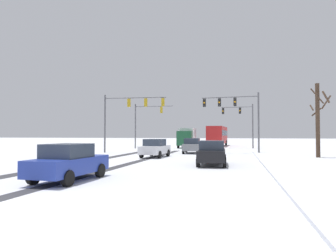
{
  "coord_description": "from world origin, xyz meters",
  "views": [
    {
      "loc": [
        6.17,
        -6.25,
        2.03
      ],
      "look_at": [
        0.0,
        19.41,
        2.8
      ],
      "focal_mm": 30.95,
      "sensor_mm": 36.0,
      "label": 1
    }
  ],
  "objects_px": {
    "traffic_signal_far_right": "(242,117)",
    "car_white_second": "(155,148)",
    "traffic_signal_far_left": "(145,118)",
    "box_truck_delivery": "(187,137)",
    "car_blue_fourth": "(69,162)",
    "bus_oncoming": "(218,135)",
    "traffic_signal_near_right": "(235,109)",
    "bare_tree_sidewalk_mid": "(318,118)",
    "car_black_third": "(212,153)",
    "traffic_signal_near_left": "(129,109)",
    "car_grey_lead": "(192,146)"
  },
  "relations": [
    {
      "from": "traffic_signal_far_right",
      "to": "car_white_second",
      "type": "distance_m",
      "value": 21.03
    },
    {
      "from": "traffic_signal_far_left",
      "to": "box_truck_delivery",
      "type": "bearing_deg",
      "value": 40.21
    },
    {
      "from": "car_blue_fourth",
      "to": "bus_oncoming",
      "type": "relative_size",
      "value": 0.37
    },
    {
      "from": "car_blue_fourth",
      "to": "bus_oncoming",
      "type": "height_order",
      "value": "bus_oncoming"
    },
    {
      "from": "traffic_signal_near_right",
      "to": "bare_tree_sidewalk_mid",
      "type": "height_order",
      "value": "bare_tree_sidewalk_mid"
    },
    {
      "from": "bus_oncoming",
      "to": "box_truck_delivery",
      "type": "relative_size",
      "value": 1.48
    },
    {
      "from": "traffic_signal_far_left",
      "to": "car_white_second",
      "type": "xyz_separation_m",
      "value": [
        5.82,
        -15.13,
        -3.59
      ]
    },
    {
      "from": "car_white_second",
      "to": "car_black_third",
      "type": "height_order",
      "value": "same"
    },
    {
      "from": "traffic_signal_near_left",
      "to": "traffic_signal_near_right",
      "type": "height_order",
      "value": "same"
    },
    {
      "from": "car_white_second",
      "to": "bus_oncoming",
      "type": "xyz_separation_m",
      "value": [
        3.78,
        26.38,
        1.18
      ]
    },
    {
      "from": "traffic_signal_near_left",
      "to": "traffic_signal_near_right",
      "type": "bearing_deg",
      "value": 9.19
    },
    {
      "from": "traffic_signal_far_right",
      "to": "bus_oncoming",
      "type": "distance_m",
      "value": 8.67
    },
    {
      "from": "car_grey_lead",
      "to": "car_blue_fourth",
      "type": "height_order",
      "value": "same"
    },
    {
      "from": "traffic_signal_near_left",
      "to": "traffic_signal_far_right",
      "type": "height_order",
      "value": "same"
    },
    {
      "from": "traffic_signal_far_left",
      "to": "car_blue_fourth",
      "type": "height_order",
      "value": "traffic_signal_far_left"
    },
    {
      "from": "box_truck_delivery",
      "to": "bare_tree_sidewalk_mid",
      "type": "height_order",
      "value": "bare_tree_sidewalk_mid"
    },
    {
      "from": "traffic_signal_far_left",
      "to": "traffic_signal_far_right",
      "type": "xyz_separation_m",
      "value": [
        13.64,
        4.03,
        0.17
      ]
    },
    {
      "from": "traffic_signal_far_left",
      "to": "bus_oncoming",
      "type": "xyz_separation_m",
      "value": [
        9.6,
        11.25,
        -2.41
      ]
    },
    {
      "from": "traffic_signal_near_right",
      "to": "bare_tree_sidewalk_mid",
      "type": "relative_size",
      "value": 0.99
    },
    {
      "from": "traffic_signal_far_left",
      "to": "traffic_signal_near_left",
      "type": "relative_size",
      "value": 0.92
    },
    {
      "from": "traffic_signal_far_left",
      "to": "car_blue_fourth",
      "type": "relative_size",
      "value": 1.56
    },
    {
      "from": "car_white_second",
      "to": "car_black_third",
      "type": "distance_m",
      "value": 7.89
    },
    {
      "from": "box_truck_delivery",
      "to": "bare_tree_sidewalk_mid",
      "type": "bearing_deg",
      "value": -48.52
    },
    {
      "from": "traffic_signal_far_left",
      "to": "bare_tree_sidewalk_mid",
      "type": "relative_size",
      "value": 0.99
    },
    {
      "from": "car_blue_fourth",
      "to": "box_truck_delivery",
      "type": "distance_m",
      "value": 33.21
    },
    {
      "from": "car_black_third",
      "to": "car_grey_lead",
      "type": "bearing_deg",
      "value": 104.87
    },
    {
      "from": "traffic_signal_near_right",
      "to": "box_truck_delivery",
      "type": "bearing_deg",
      "value": 120.74
    },
    {
      "from": "traffic_signal_far_left",
      "to": "bare_tree_sidewalk_mid",
      "type": "distance_m",
      "value": 23.33
    },
    {
      "from": "bus_oncoming",
      "to": "bare_tree_sidewalk_mid",
      "type": "xyz_separation_m",
      "value": [
        10.36,
        -23.3,
        1.52
      ]
    },
    {
      "from": "car_grey_lead",
      "to": "car_black_third",
      "type": "height_order",
      "value": "same"
    },
    {
      "from": "car_grey_lead",
      "to": "car_black_third",
      "type": "distance_m",
      "value": 12.22
    },
    {
      "from": "traffic_signal_far_left",
      "to": "car_grey_lead",
      "type": "bearing_deg",
      "value": -47.47
    },
    {
      "from": "car_white_second",
      "to": "bus_oncoming",
      "type": "distance_m",
      "value": 26.67
    },
    {
      "from": "traffic_signal_far_left",
      "to": "bare_tree_sidewalk_mid",
      "type": "xyz_separation_m",
      "value": [
        19.96,
        -12.05,
        -0.89
      ]
    },
    {
      "from": "box_truck_delivery",
      "to": "traffic_signal_near_left",
      "type": "bearing_deg",
      "value": -105.76
    },
    {
      "from": "traffic_signal_near_left",
      "to": "bare_tree_sidewalk_mid",
      "type": "xyz_separation_m",
      "value": [
        18.68,
        -2.23,
        -1.31
      ]
    },
    {
      "from": "car_blue_fourth",
      "to": "bare_tree_sidewalk_mid",
      "type": "relative_size",
      "value": 0.63
    },
    {
      "from": "bare_tree_sidewalk_mid",
      "to": "traffic_signal_far_right",
      "type": "bearing_deg",
      "value": 111.48
    },
    {
      "from": "traffic_signal_far_right",
      "to": "car_grey_lead",
      "type": "height_order",
      "value": "traffic_signal_far_right"
    },
    {
      "from": "car_grey_lead",
      "to": "traffic_signal_far_left",
      "type": "bearing_deg",
      "value": 132.53
    },
    {
      "from": "bus_oncoming",
      "to": "bare_tree_sidewalk_mid",
      "type": "distance_m",
      "value": 25.55
    },
    {
      "from": "traffic_signal_near_left",
      "to": "car_black_third",
      "type": "height_order",
      "value": "traffic_signal_near_left"
    },
    {
      "from": "car_black_third",
      "to": "traffic_signal_near_left",
      "type": "bearing_deg",
      "value": 132.59
    },
    {
      "from": "traffic_signal_far_right",
      "to": "bare_tree_sidewalk_mid",
      "type": "bearing_deg",
      "value": -68.52
    },
    {
      "from": "bus_oncoming",
      "to": "car_white_second",
      "type": "bearing_deg",
      "value": -98.16
    },
    {
      "from": "traffic_signal_far_left",
      "to": "traffic_signal_near_right",
      "type": "xyz_separation_m",
      "value": [
        12.74,
        -7.96,
        0.39
      ]
    },
    {
      "from": "car_grey_lead",
      "to": "bus_oncoming",
      "type": "xyz_separation_m",
      "value": [
        1.39,
        20.2,
        1.18
      ]
    },
    {
      "from": "car_blue_fourth",
      "to": "bus_oncoming",
      "type": "xyz_separation_m",
      "value": [
        3.8,
        39.95,
        1.18
      ]
    },
    {
      "from": "traffic_signal_far_left",
      "to": "bare_tree_sidewalk_mid",
      "type": "bearing_deg",
      "value": -31.12
    },
    {
      "from": "car_white_second",
      "to": "car_blue_fourth",
      "type": "height_order",
      "value": "same"
    }
  ]
}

